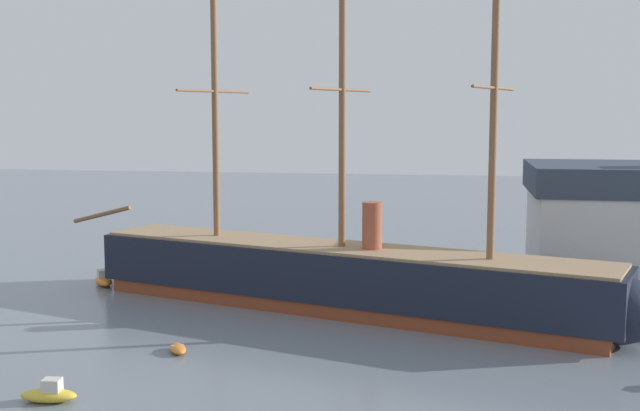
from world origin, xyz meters
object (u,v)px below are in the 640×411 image
object	(u,v)px
dinghy_alongside_bow	(178,349)
motorboat_far_left	(104,280)
motorboat_mid_left	(49,394)
motorboat_distant_centre	(395,272)
tall_ship	(342,277)

from	to	relation	value
dinghy_alongside_bow	motorboat_far_left	size ratio (longest dim) A/B	0.70
motorboat_mid_left	dinghy_alongside_bow	distance (m)	11.62
motorboat_far_left	motorboat_distant_centre	size ratio (longest dim) A/B	0.87
dinghy_alongside_bow	motorboat_distant_centre	xyz separation A→B (m)	(13.52, 28.92, 0.34)
motorboat_mid_left	motorboat_far_left	size ratio (longest dim) A/B	0.92
tall_ship	motorboat_far_left	distance (m)	25.76
motorboat_mid_left	dinghy_alongside_bow	size ratio (longest dim) A/B	1.32
motorboat_far_left	motorboat_distant_centre	xyz separation A→B (m)	(28.49, 8.52, 0.10)
motorboat_mid_left	dinghy_alongside_bow	xyz separation A→B (m)	(4.25, 10.81, -0.21)
tall_ship	motorboat_mid_left	distance (m)	28.96
motorboat_mid_left	motorboat_far_left	xyz separation A→B (m)	(-10.72, 31.21, 0.04)
tall_ship	motorboat_distant_centre	bearing A→B (deg)	76.22
motorboat_mid_left	motorboat_far_left	world-z (taller)	motorboat_far_left
dinghy_alongside_bow	motorboat_mid_left	bearing A→B (deg)	-111.46
tall_ship	motorboat_distant_centre	world-z (taller)	tall_ship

